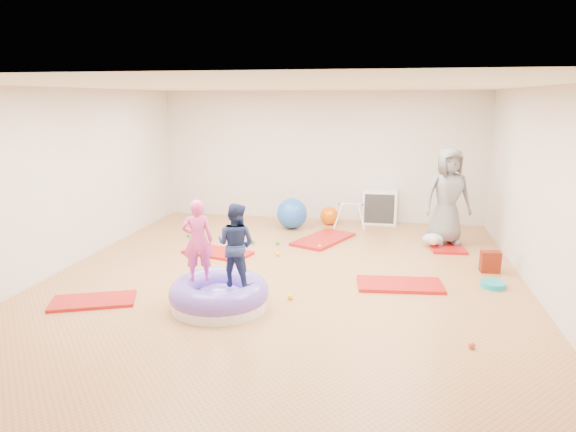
# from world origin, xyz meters

# --- Properties ---
(room) EXTENTS (7.01, 8.01, 2.81)m
(room) POSITION_xyz_m (0.00, 0.00, 1.40)
(room) COLOR #B38443
(room) RESTS_ON ground
(gym_mat_front_left) EXTENTS (1.18, 0.89, 0.04)m
(gym_mat_front_left) POSITION_xyz_m (-2.30, -1.37, 0.02)
(gym_mat_front_left) COLOR red
(gym_mat_front_left) RESTS_ON ground
(gym_mat_mid_left) EXTENTS (1.26, 0.88, 0.05)m
(gym_mat_mid_left) POSITION_xyz_m (-1.38, 1.03, 0.02)
(gym_mat_mid_left) COLOR red
(gym_mat_mid_left) RESTS_ON ground
(gym_mat_center_back) EXTENTS (1.16, 1.50, 0.06)m
(gym_mat_center_back) POSITION_xyz_m (0.31, 2.22, 0.03)
(gym_mat_center_back) COLOR red
(gym_mat_center_back) RESTS_ON ground
(gym_mat_right) EXTENTS (1.26, 0.72, 0.05)m
(gym_mat_right) POSITION_xyz_m (1.69, 0.02, 0.02)
(gym_mat_right) COLOR red
(gym_mat_right) RESTS_ON ground
(gym_mat_rear_right) EXTENTS (0.66, 1.20, 0.05)m
(gym_mat_rear_right) POSITION_xyz_m (2.54, 2.32, 0.02)
(gym_mat_rear_right) COLOR red
(gym_mat_rear_right) RESTS_ON ground
(inflatable_cushion) EXTENTS (1.29, 1.29, 0.41)m
(inflatable_cushion) POSITION_xyz_m (-0.62, -1.17, 0.16)
(inflatable_cushion) COLOR white
(inflatable_cushion) RESTS_ON ground
(child_pink) EXTENTS (0.45, 0.36, 1.07)m
(child_pink) POSITION_xyz_m (-0.90, -1.12, 0.91)
(child_pink) COLOR #FC479E
(child_pink) RESTS_ON inflatable_cushion
(child_navy) EXTENTS (0.59, 0.51, 1.06)m
(child_navy) POSITION_xyz_m (-0.38, -1.18, 0.90)
(child_navy) COLOR navy
(child_navy) RESTS_ON inflatable_cushion
(adult_caregiver) EXTENTS (0.97, 0.78, 1.74)m
(adult_caregiver) POSITION_xyz_m (2.53, 2.33, 0.92)
(adult_caregiver) COLOR slate
(adult_caregiver) RESTS_ON gym_mat_rear_right
(infant) EXTENTS (0.38, 0.38, 0.22)m
(infant) POSITION_xyz_m (2.31, 2.10, 0.16)
(infant) COLOR #AAC3D1
(infant) RESTS_ON gym_mat_rear_right
(ball_pit_balls) EXTENTS (4.79, 3.80, 0.08)m
(ball_pit_balls) POSITION_xyz_m (-0.29, 0.52, 0.04)
(ball_pit_balls) COLOR #FFC201
(ball_pit_balls) RESTS_ON ground
(exercise_ball_blue) EXTENTS (0.63, 0.63, 0.63)m
(exercise_ball_blue) POSITION_xyz_m (-0.45, 3.04, 0.32)
(exercise_ball_blue) COLOR blue
(exercise_ball_blue) RESTS_ON ground
(exercise_ball_orange) EXTENTS (0.39, 0.39, 0.39)m
(exercise_ball_orange) POSITION_xyz_m (0.27, 3.51, 0.20)
(exercise_ball_orange) COLOR #E85C01
(exercise_ball_orange) RESTS_ON ground
(infant_play_gym) EXTENTS (0.66, 0.63, 0.51)m
(infant_play_gym) POSITION_xyz_m (0.73, 3.39, 0.34)
(infant_play_gym) COLOR white
(infant_play_gym) RESTS_ON ground
(cube_shelf) EXTENTS (0.72, 0.36, 0.72)m
(cube_shelf) POSITION_xyz_m (1.31, 3.79, 0.36)
(cube_shelf) COLOR white
(cube_shelf) RESTS_ON ground
(balance_disc) EXTENTS (0.35, 0.35, 0.08)m
(balance_disc) POSITION_xyz_m (3.00, 0.24, 0.04)
(balance_disc) COLOR #0F98A7
(balance_disc) RESTS_ON ground
(backpack) EXTENTS (0.30, 0.20, 0.33)m
(backpack) POSITION_xyz_m (3.07, 0.92, 0.17)
(backpack) COLOR #B42102
(backpack) RESTS_ON ground
(yellow_toy) EXTENTS (0.18, 0.18, 0.03)m
(yellow_toy) POSITION_xyz_m (-1.11, -1.14, 0.01)
(yellow_toy) COLOR #FFC201
(yellow_toy) RESTS_ON ground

